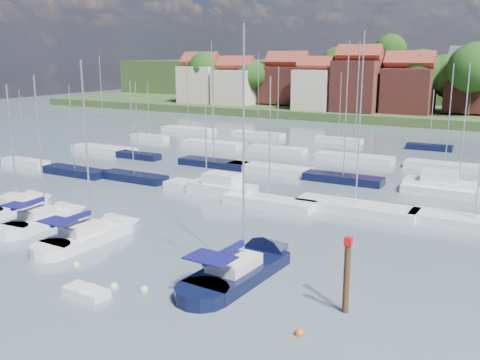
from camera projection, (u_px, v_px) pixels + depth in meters
The scene contains 15 objects.
ground at pixel (339, 165), 68.07m from camera, with size 260.00×260.00×0.00m, color #465460.
sailboat_left at pixel (51, 218), 44.85m from camera, with size 3.16×9.80×13.22m.
sailboat_centre at pixel (99, 233), 41.11m from camera, with size 3.22×10.78×14.55m.
sailboat_navy at pixel (252, 265), 34.90m from camera, with size 3.97×12.37×16.86m.
sailboat_far at pixel (22, 205), 48.97m from camera, with size 3.61×9.38×12.23m.
tender at pixel (86, 292), 31.15m from camera, with size 2.86×1.41×0.61m.
timber_piling at pixel (346, 291), 28.94m from camera, with size 0.40×0.40×6.56m.
buoy_c at pixel (76, 267), 35.47m from camera, with size 0.51×0.51×0.51m, color beige.
buoy_d at pixel (144, 292), 31.76m from camera, with size 0.53×0.53×0.53m, color beige.
buoy_e at pixel (262, 255), 37.58m from camera, with size 0.49×0.49×0.49m, color #D85914.
buoy_f at pixel (299, 335), 26.82m from camera, with size 0.49×0.49×0.49m, color #D85914.
buoy_g at pixel (261, 270), 34.95m from camera, with size 0.45×0.45×0.45m, color #D85914.
buoy_h at pixel (114, 288), 32.20m from camera, with size 0.53×0.53×0.53m, color beige.
marina_field at pixel (341, 171), 62.94m from camera, with size 79.62×41.41×15.93m.
far_shore_town at pixel (461, 90), 144.58m from camera, with size 212.46×90.00×22.27m.
Camera 1 is at (21.71, -24.32, 13.70)m, focal length 40.00 mm.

